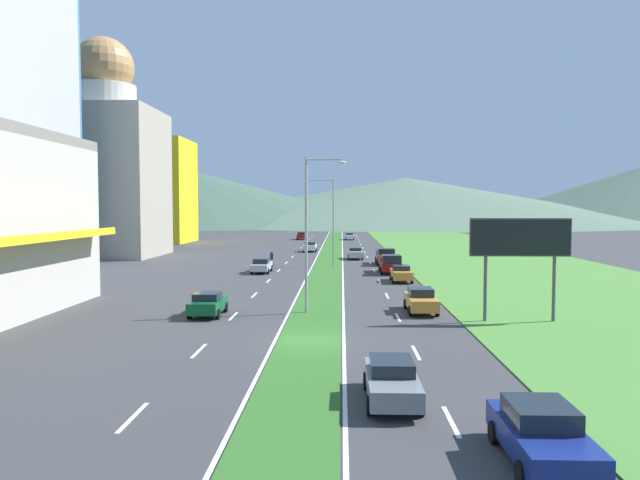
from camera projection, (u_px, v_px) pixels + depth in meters
name	position (u px, v px, depth m)	size (l,w,h in m)	color
ground_plane	(309.00, 342.00, 30.14)	(600.00, 600.00, 0.00)	#38383A
grass_median	(331.00, 252.00, 90.01)	(3.20, 240.00, 0.06)	#2D6023
grass_verge_right	(469.00, 252.00, 89.26)	(24.00, 240.00, 0.06)	#477F33
lane_dash_left_1	(133.00, 417.00, 19.30)	(0.16, 2.80, 0.01)	silver
lane_dash_left_2	(199.00, 351.00, 28.23)	(0.16, 2.80, 0.01)	silver
lane_dash_left_3	(233.00, 316.00, 37.15)	(0.16, 2.80, 0.01)	silver
lane_dash_left_4	(254.00, 295.00, 46.08)	(0.16, 2.80, 0.01)	silver
lane_dash_left_5	(268.00, 281.00, 55.01)	(0.16, 2.80, 0.01)	silver
lane_dash_left_6	(279.00, 271.00, 63.94)	(0.16, 2.80, 0.01)	silver
lane_dash_left_7	(286.00, 263.00, 72.86)	(0.16, 2.80, 0.01)	silver
lane_dash_left_8	(292.00, 257.00, 81.79)	(0.16, 2.80, 0.01)	silver
lane_dash_left_9	(297.00, 252.00, 90.72)	(0.16, 2.80, 0.01)	silver
lane_dash_left_10	(301.00, 248.00, 99.65)	(0.16, 2.80, 0.01)	silver
lane_dash_left_11	(305.00, 244.00, 108.57)	(0.16, 2.80, 0.01)	silver
lane_dash_left_12	(307.00, 242.00, 117.50)	(0.16, 2.80, 0.01)	silver
lane_dash_left_13	(310.00, 239.00, 126.43)	(0.16, 2.80, 0.01)	silver
lane_dash_left_14	(312.00, 237.00, 135.36)	(0.16, 2.80, 0.01)	silver
lane_dash_left_15	(314.00, 235.00, 144.29)	(0.16, 2.80, 0.01)	silver
lane_dash_right_1	(451.00, 421.00, 18.93)	(0.16, 2.80, 0.01)	silver
lane_dash_right_2	(416.00, 353.00, 27.86)	(0.16, 2.80, 0.01)	silver
lane_dash_right_3	(398.00, 317.00, 36.78)	(0.16, 2.80, 0.01)	silver
lane_dash_right_4	(387.00, 296.00, 45.71)	(0.16, 2.80, 0.01)	silver
lane_dash_right_5	(380.00, 281.00, 54.64)	(0.16, 2.80, 0.01)	silver
lane_dash_right_6	(374.00, 271.00, 63.57)	(0.16, 2.80, 0.01)	silver
lane_dash_right_7	(370.00, 263.00, 72.49)	(0.16, 2.80, 0.01)	silver
lane_dash_right_8	(367.00, 257.00, 81.42)	(0.16, 2.80, 0.01)	silver
lane_dash_right_9	(365.00, 252.00, 90.35)	(0.16, 2.80, 0.01)	silver
lane_dash_right_10	(363.00, 248.00, 99.28)	(0.16, 2.80, 0.01)	silver
lane_dash_right_11	(361.00, 245.00, 108.20)	(0.16, 2.80, 0.01)	silver
lane_dash_right_12	(359.00, 242.00, 117.13)	(0.16, 2.80, 0.01)	silver
lane_dash_right_13	(358.00, 239.00, 126.06)	(0.16, 2.80, 0.01)	silver
lane_dash_right_14	(357.00, 237.00, 134.99)	(0.16, 2.80, 0.01)	silver
lane_dash_right_15	(356.00, 235.00, 143.92)	(0.16, 2.80, 0.01)	silver
edge_line_median_left	(319.00, 252.00, 90.08)	(0.16, 240.00, 0.01)	silver
edge_line_median_right	(342.00, 252.00, 89.95)	(0.16, 240.00, 0.01)	silver
domed_building	(106.00, 167.00, 82.32)	(14.40, 14.40, 29.89)	#9E9384
midrise_colored	(153.00, 191.00, 115.16)	(14.09, 14.09, 19.65)	yellow
hill_far_left	(182.00, 196.00, 255.77)	(180.44, 180.44, 23.22)	#3D5647
hill_far_center	(405.00, 200.00, 270.18)	(221.37, 221.37, 20.10)	#516B56
street_lamp_near	(310.00, 225.00, 37.89)	(2.62, 0.42, 9.92)	#99999E
street_lamp_mid	(330.00, 217.00, 66.94)	(3.44, 0.37, 9.93)	#99999E
billboard_roadside	(521.00, 242.00, 35.02)	(5.91, 0.28, 6.13)	#4C4C51
car_0	(355.00, 253.00, 77.92)	(1.95, 4.25, 1.50)	#B2B2B7
car_1	(401.00, 273.00, 54.34)	(1.87, 4.08, 1.48)	#C6842D
car_2	(392.00, 380.00, 20.86)	(1.87, 4.47, 1.46)	slate
car_3	(310.00, 247.00, 91.00)	(1.98, 4.42, 1.49)	silver
car_4	(301.00, 236.00, 125.11)	(1.87, 4.64, 1.57)	maroon
car_5	(421.00, 300.00, 38.55)	(1.89, 4.45, 1.57)	#C6842D
car_6	(541.00, 434.00, 15.81)	(2.03, 4.34, 1.57)	navy
car_7	(208.00, 304.00, 37.38)	(1.94, 4.02, 1.47)	#0C5128
car_8	(262.00, 265.00, 61.87)	(1.88, 4.63, 1.49)	#B2B2B7
car_9	(350.00, 236.00, 124.19)	(1.86, 4.08, 1.41)	silver
pickup_truck_0	(385.00, 256.00, 70.44)	(2.18, 5.40, 2.00)	#515459
pickup_truck_1	(390.00, 264.00, 61.15)	(2.18, 5.40, 2.00)	maroon
motorcycle_rider	(272.00, 260.00, 68.33)	(0.36, 2.00, 1.80)	black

